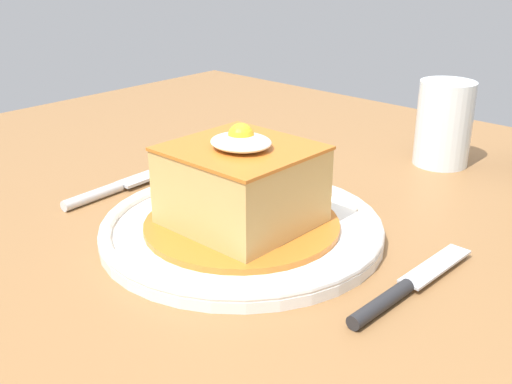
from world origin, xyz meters
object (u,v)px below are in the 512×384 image
at_px(knife, 398,292).
at_px(fork, 108,190).
at_px(drinking_glass, 443,129).
at_px(main_plate, 242,228).

bearing_deg(knife, fork, -175.26).
bearing_deg(drinking_glass, main_plate, -97.27).
xyz_separation_m(fork, drinking_glass, (0.22, 0.35, 0.04)).
relative_size(main_plate, knife, 1.62).
relative_size(main_plate, fork, 1.90).
distance_m(main_plate, drinking_glass, 0.32).
height_order(main_plate, knife, main_plate).
height_order(fork, knife, same).
bearing_deg(knife, drinking_glass, 111.89).
relative_size(knife, drinking_glass, 1.58).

